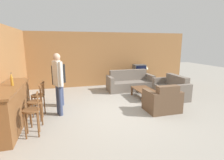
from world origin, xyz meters
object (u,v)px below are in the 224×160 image
object	(u,v)px
bar_chair_near	(32,113)
coffee_table	(144,90)
bar_chair_mid	(36,105)
bar_chair_far	(39,98)
table_lamp	(146,67)
loveseat_right	(172,89)
tv_unit	(139,80)
bottle	(12,80)
person_by_counter	(58,80)
couch_far	(130,83)
tv	(139,70)
armchair_near	(163,101)
person_by_window	(59,80)

from	to	relation	value
bar_chair_near	coffee_table	size ratio (longest dim) A/B	0.92
bar_chair_mid	bar_chair_far	size ratio (longest dim) A/B	1.00
bar_chair_mid	table_lamp	xyz separation A→B (m)	(4.78, 3.42, 0.34)
loveseat_right	coffee_table	world-z (taller)	loveseat_right
bar_chair_mid	tv_unit	bearing A→B (deg)	37.74
tv_unit	bottle	size ratio (longest dim) A/B	3.20
bar_chair_mid	person_by_counter	bearing A→B (deg)	41.09
bar_chair_mid	coffee_table	world-z (taller)	bar_chair_mid
couch_far	loveseat_right	size ratio (longest dim) A/B	1.35
bar_chair_near	tv	size ratio (longest dim) A/B	1.68
armchair_near	loveseat_right	size ratio (longest dim) A/B	0.65
bar_chair_far	person_by_counter	world-z (taller)	person_by_counter
bar_chair_near	bar_chair_mid	size ratio (longest dim) A/B	1.00
bottle	bar_chair_far	bearing A→B (deg)	46.78
coffee_table	tv_unit	xyz separation A→B (m)	(0.77, 2.14, -0.06)
tv_unit	person_by_counter	distance (m)	4.90
tv_unit	bottle	world-z (taller)	bottle
armchair_near	tv	bearing A→B (deg)	77.14
table_lamp	person_by_counter	size ratio (longest dim) A/B	0.27
bar_chair_far	coffee_table	distance (m)	3.72
bar_chair_near	couch_far	size ratio (longest dim) A/B	0.49
bar_chair_mid	bottle	size ratio (longest dim) A/B	3.15
bar_chair_mid	armchair_near	bearing A→B (deg)	-1.44
coffee_table	tv_unit	size ratio (longest dim) A/B	1.08
tv	bottle	xyz separation A→B (m)	(-4.91, -3.35, 0.43)
tv_unit	person_by_window	xyz separation A→B (m)	(-3.84, -2.15, 0.63)
bottle	person_by_window	bearing A→B (deg)	48.43
coffee_table	tv	distance (m)	2.31
bar_chair_far	armchair_near	world-z (taller)	bar_chair_far
table_lamp	armchair_near	bearing A→B (deg)	-108.40
armchair_near	coffee_table	distance (m)	1.37
person_by_window	bar_chair_mid	bearing A→B (deg)	-114.42
coffee_table	person_by_counter	xyz separation A→B (m)	(-3.08, -0.79, 0.72)
armchair_near	person_by_window	world-z (taller)	person_by_window
armchair_near	tv	distance (m)	3.62
couch_far	person_by_window	world-z (taller)	person_by_window
bottle	bar_chair_near	bearing A→B (deg)	-52.53
bottle	bar_chair_mid	bearing A→B (deg)	-7.25
loveseat_right	tv	world-z (taller)	tv
tv_unit	tv	bearing A→B (deg)	-90.00
table_lamp	couch_far	bearing A→B (deg)	-144.48
table_lamp	person_by_counter	xyz separation A→B (m)	(-4.22, -2.92, 0.17)
couch_far	bar_chair_near	bearing A→B (deg)	-138.74
loveseat_right	person_by_window	bearing A→B (deg)	178.00
tv	coffee_table	bearing A→B (deg)	-109.79
loveseat_right	table_lamp	size ratio (longest dim) A/B	3.11
tv	bottle	bearing A→B (deg)	-145.67
tv	bottle	world-z (taller)	bottle
couch_far	tv	world-z (taller)	tv
loveseat_right	person_by_counter	size ratio (longest dim) A/B	0.84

